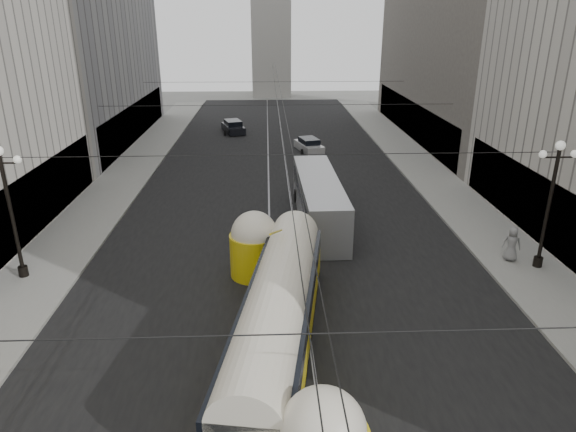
{
  "coord_description": "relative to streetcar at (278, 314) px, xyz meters",
  "views": [
    {
      "loc": [
        -0.79,
        -4.47,
        11.77
      ],
      "look_at": [
        0.02,
        15.48,
        4.02
      ],
      "focal_mm": 32.0,
      "sensor_mm": 36.0,
      "label": 1
    }
  ],
  "objects": [
    {
      "name": "catenary",
      "position": [
        0.62,
        19.78,
        4.26
      ],
      "size": [
        25.0,
        72.0,
        0.23
      ],
      "color": "black",
      "rests_on": "ground"
    },
    {
      "name": "sedan_white_far",
      "position": [
        3.59,
        30.82,
        -1.04
      ],
      "size": [
        2.67,
        4.32,
        1.27
      ],
      "color": "silver",
      "rests_on": "ground"
    },
    {
      "name": "sidewalk_right",
      "position": [
        12.5,
        24.29,
        -1.54
      ],
      "size": [
        4.0,
        72.0,
        0.15
      ],
      "primitive_type": "cube",
      "color": "gray",
      "rests_on": "ground"
    },
    {
      "name": "sidewalk_left",
      "position": [
        -11.5,
        24.29,
        -1.54
      ],
      "size": [
        4.0,
        72.0,
        0.15
      ],
      "primitive_type": "cube",
      "color": "gray",
      "rests_on": "ground"
    },
    {
      "name": "road",
      "position": [
        0.5,
        20.79,
        -1.62
      ],
      "size": [
        20.0,
        85.0,
        0.02
      ],
      "primitive_type": "cube",
      "color": "black",
      "rests_on": "ground"
    },
    {
      "name": "lamppost_right_mid",
      "position": [
        13.1,
        6.29,
        2.13
      ],
      "size": [
        1.86,
        0.44,
        6.37
      ],
      "color": "black",
      "rests_on": "sidewalk_right"
    },
    {
      "name": "lamppost_left_mid",
      "position": [
        -12.1,
        6.29,
        2.13
      ],
      "size": [
        1.86,
        0.44,
        6.37
      ],
      "color": "black",
      "rests_on": "sidewalk_left"
    },
    {
      "name": "city_bus",
      "position": [
        2.77,
        13.01,
        -0.1
      ],
      "size": [
        2.58,
        10.99,
        2.78
      ],
      "color": "#97989C",
      "rests_on": "ground"
    },
    {
      "name": "rail_right",
      "position": [
        1.25,
        20.79,
        -1.62
      ],
      "size": [
        0.12,
        85.0,
        0.04
      ],
      "primitive_type": "cube",
      "color": "gray",
      "rests_on": "ground"
    },
    {
      "name": "rail_left",
      "position": [
        -0.25,
        20.79,
        -1.62
      ],
      "size": [
        0.12,
        85.0,
        0.04
      ],
      "primitive_type": "cube",
      "color": "gray",
      "rests_on": "ground"
    },
    {
      "name": "sedan_dark_far",
      "position": [
        -4.01,
        39.6,
        -1.01
      ],
      "size": [
        2.92,
        4.61,
        1.35
      ],
      "color": "black",
      "rests_on": "ground"
    },
    {
      "name": "pedestrian_sidewalk_right",
      "position": [
        12.02,
        7.04,
        -0.57
      ],
      "size": [
        1.02,
        0.84,
        1.8
      ],
      "primitive_type": "imported",
      "rotation": [
        0.0,
        0.0,
        2.75
      ],
      "color": "slate",
      "rests_on": "sidewalk_right"
    },
    {
      "name": "streetcar",
      "position": [
        0.0,
        0.0,
        0.0
      ],
      "size": [
        4.37,
        15.04,
        3.31
      ],
      "color": "gold",
      "rests_on": "ground"
    }
  ]
}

